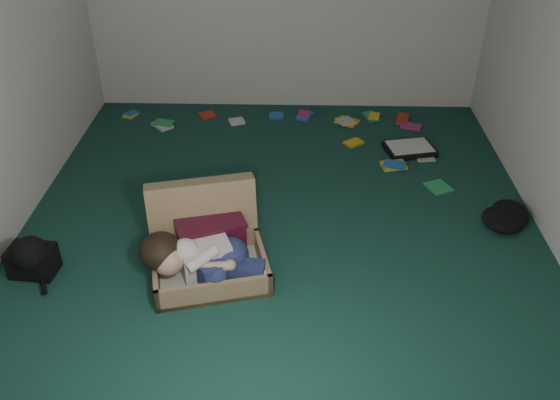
{
  "coord_description": "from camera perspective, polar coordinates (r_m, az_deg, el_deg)",
  "views": [
    {
      "loc": [
        0.1,
        -3.71,
        2.72
      ],
      "look_at": [
        0.0,
        -0.15,
        0.35
      ],
      "focal_mm": 38.0,
      "sensor_mm": 36.0,
      "label": 1
    }
  ],
  "objects": [
    {
      "name": "floor",
      "position": [
        4.6,
        0.05,
        -2.59
      ],
      "size": [
        4.5,
        4.5,
        0.0
      ],
      "primitive_type": "plane",
      "color": "#153D33",
      "rests_on": "ground"
    },
    {
      "name": "book_scatter",
      "position": [
        5.99,
        3.4,
        6.68
      ],
      "size": [
        3.17,
        1.59,
        0.02
      ],
      "color": "yellow",
      "rests_on": "floor"
    },
    {
      "name": "person",
      "position": [
        3.99,
        -7.55,
        -5.6
      ],
      "size": [
        0.86,
        0.42,
        0.35
      ],
      "rotation": [
        0.0,
        0.0,
        0.24
      ],
      "color": "silver",
      "rests_on": "suitcase"
    },
    {
      "name": "maroon_bin",
      "position": [
        4.27,
        -6.81,
        -3.38
      ],
      "size": [
        0.58,
        0.52,
        0.33
      ],
      "rotation": [
        0.0,
        0.0,
        0.36
      ],
      "color": "#400D1D",
      "rests_on": "floor"
    },
    {
      "name": "clothing_pile",
      "position": [
        4.88,
        20.48,
        -1.73
      ],
      "size": [
        0.43,
        0.35,
        0.13
      ],
      "primitive_type": null,
      "rotation": [
        0.0,
        0.0,
        0.01
      ],
      "color": "black",
      "rests_on": "floor"
    },
    {
      "name": "backpack",
      "position": [
        4.45,
        -22.73,
        -5.31
      ],
      "size": [
        0.41,
        0.34,
        0.23
      ],
      "primitive_type": null,
      "rotation": [
        0.0,
        0.0,
        -0.1
      ],
      "color": "black",
      "rests_on": "floor"
    },
    {
      "name": "paper_tray",
      "position": [
        5.73,
        12.36,
        4.84
      ],
      "size": [
        0.5,
        0.42,
        0.06
      ],
      "rotation": [
        0.0,
        0.0,
        0.22
      ],
      "color": "black",
      "rests_on": "floor"
    },
    {
      "name": "wall_front",
      "position": [
        2.04,
        -1.67,
        -10.6
      ],
      "size": [
        4.5,
        0.0,
        4.5
      ],
      "primitive_type": "plane",
      "rotation": [
        -1.57,
        0.0,
        0.0
      ],
      "color": "white",
      "rests_on": "ground"
    },
    {
      "name": "suitcase",
      "position": [
        4.17,
        -7.06,
        -4.34
      ],
      "size": [
        0.92,
        0.91,
        0.56
      ],
      "rotation": [
        0.0,
        0.0,
        0.24
      ],
      "color": "#967952",
      "rests_on": "floor"
    }
  ]
}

